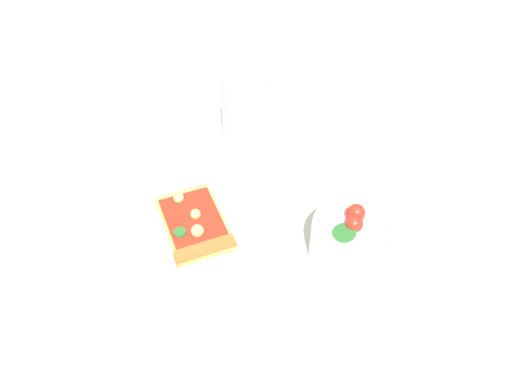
% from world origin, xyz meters
% --- Properties ---
extents(ground_plane, '(2.40, 2.40, 0.00)m').
position_xyz_m(ground_plane, '(0.00, 0.00, 0.00)').
color(ground_plane, beige).
rests_on(ground_plane, ground).
extents(plate, '(0.25, 0.25, 0.01)m').
position_xyz_m(plate, '(-0.02, -0.02, 0.01)').
color(plate, silver).
rests_on(plate, ground_plane).
extents(pizza_slice_main, '(0.16, 0.15, 0.03)m').
position_xyz_m(pizza_slice_main, '(-0.03, 0.00, 0.02)').
color(pizza_slice_main, '#E5B256').
rests_on(pizza_slice_main, plate).
extents(salad_bowl, '(0.12, 0.12, 0.09)m').
position_xyz_m(salad_bowl, '(-0.05, 0.23, 0.04)').
color(salad_bowl, white).
rests_on(salad_bowl, ground_plane).
extents(soda_glass, '(0.08, 0.08, 0.13)m').
position_xyz_m(soda_glass, '(-0.26, 0.01, 0.06)').
color(soda_glass, silver).
rests_on(soda_glass, ground_plane).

